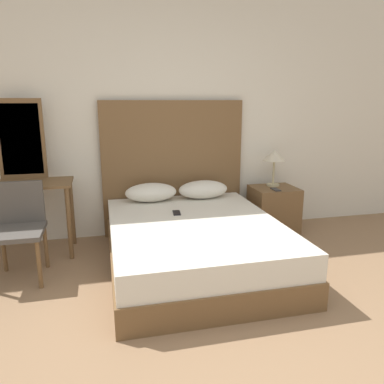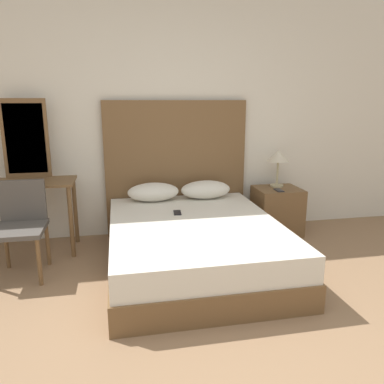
% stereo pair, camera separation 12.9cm
% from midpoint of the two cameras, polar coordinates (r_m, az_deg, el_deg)
% --- Properties ---
extents(wall_back, '(10.00, 0.06, 2.70)m').
position_cam_midpoint_polar(wall_back, '(4.26, -5.04, 11.64)').
color(wall_back, silver).
rests_on(wall_back, ground_plane).
extents(bed, '(1.52, 1.95, 0.44)m').
position_cam_midpoint_polar(bed, '(3.47, -0.70, -8.00)').
color(bed, brown).
rests_on(bed, ground_plane).
extents(headboard, '(1.60, 0.05, 1.51)m').
position_cam_midpoint_polar(headboard, '(4.27, -3.72, 3.61)').
color(headboard, brown).
rests_on(headboard, ground_plane).
extents(pillow_left, '(0.55, 0.29, 0.20)m').
position_cam_midpoint_polar(pillow_left, '(4.06, -7.18, -0.07)').
color(pillow_left, silver).
rests_on(pillow_left, bed).
extents(pillow_right, '(0.55, 0.29, 0.20)m').
position_cam_midpoint_polar(pillow_right, '(4.16, 0.81, 0.39)').
color(pillow_right, silver).
rests_on(pillow_right, bed).
extents(phone_on_bed, '(0.09, 0.16, 0.01)m').
position_cam_midpoint_polar(phone_on_bed, '(3.63, -3.38, -3.18)').
color(phone_on_bed, black).
rests_on(phone_on_bed, bed).
extents(nightstand, '(0.50, 0.45, 0.54)m').
position_cam_midpoint_polar(nightstand, '(4.44, 11.48, -2.69)').
color(nightstand, brown).
rests_on(nightstand, ground_plane).
extents(table_lamp, '(0.25, 0.25, 0.42)m').
position_cam_midpoint_polar(table_lamp, '(4.40, 11.62, 5.22)').
color(table_lamp, tan).
rests_on(table_lamp, nightstand).
extents(phone_on_nightstand, '(0.07, 0.15, 0.01)m').
position_cam_midpoint_polar(phone_on_nightstand, '(4.26, 11.79, 0.38)').
color(phone_on_nightstand, '#232328').
rests_on(phone_on_nightstand, nightstand).
extents(vanity_desk, '(0.94, 0.48, 0.74)m').
position_cam_midpoint_polar(vanity_desk, '(4.00, -25.26, -0.61)').
color(vanity_desk, brown).
rests_on(vanity_desk, ground_plane).
extents(vanity_mirror, '(0.44, 0.03, 0.79)m').
position_cam_midpoint_polar(vanity_mirror, '(4.12, -25.45, 7.26)').
color(vanity_mirror, brown).
rests_on(vanity_mirror, vanity_desk).
extents(chair, '(0.42, 0.47, 0.82)m').
position_cam_midpoint_polar(chair, '(3.57, -25.82, -4.41)').
color(chair, '#4C4742').
rests_on(chair, ground_plane).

